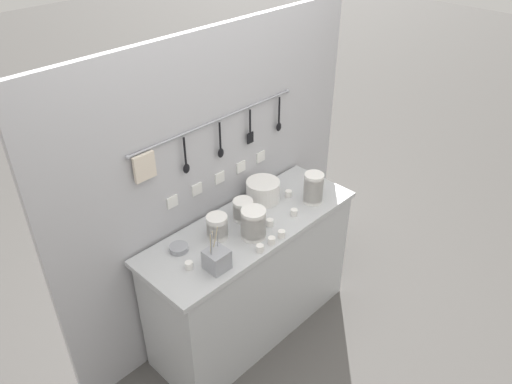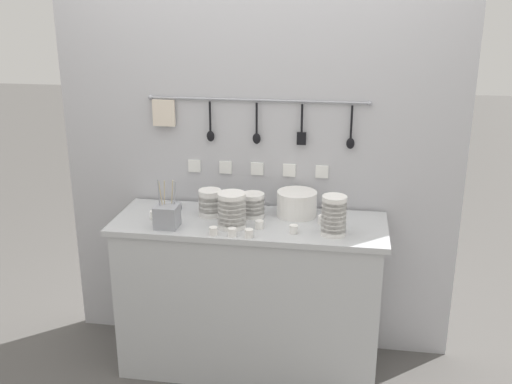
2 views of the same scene
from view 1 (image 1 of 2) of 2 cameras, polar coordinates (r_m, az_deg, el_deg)
name	(u,v)px [view 1 (image 1 of 2)]	position (r m, az deg, el deg)	size (l,w,h in m)	color
ground_plane	(252,324)	(3.59, -0.50, -14.89)	(20.00, 20.00, 0.00)	#514F4C
counter	(251,278)	(3.27, -0.54, -9.77)	(1.44, 0.51, 0.88)	#B7BABC
back_wall	(218,189)	(3.10, -4.42, 0.37)	(2.24, 0.08, 1.99)	#B2B2B7
bowl_stack_tall_left	(253,223)	(2.84, -0.29, -3.62)	(0.14, 0.14, 0.18)	white
bowl_stack_wide_centre	(217,227)	(2.86, -4.46, -3.98)	(0.12, 0.12, 0.15)	white
bowl_stack_nested_right	(243,210)	(3.00, -1.49, -2.02)	(0.12, 0.12, 0.13)	white
bowl_stack_back_corner	(313,188)	(3.15, 6.58, 0.45)	(0.12, 0.12, 0.20)	white
plate_stack	(263,191)	(3.16, 0.80, 0.15)	(0.21, 0.21, 0.13)	white
steel_mixing_bowl	(179,248)	(2.82, -8.81, -6.36)	(0.11, 0.11, 0.03)	#93969E
cutlery_caddy	(217,259)	(2.66, -4.51, -7.68)	(0.12, 0.12, 0.26)	#93969E
cup_back_left	(282,234)	(2.88, 2.93, -4.81)	(0.04, 0.04, 0.04)	white
cup_beside_plates	(270,222)	(2.97, 1.59, -3.50)	(0.04, 0.04, 0.04)	white
cup_front_right	(272,241)	(2.83, 1.79, -5.57)	(0.04, 0.04, 0.04)	white
cup_edge_near	(260,248)	(2.78, 0.46, -6.45)	(0.04, 0.04, 0.04)	white
cup_edge_far	(294,212)	(3.06, 4.36, -2.33)	(0.04, 0.04, 0.04)	white
cup_by_caddy	(189,265)	(2.70, -7.67, -8.30)	(0.04, 0.04, 0.04)	white
cup_back_right	(289,194)	(3.23, 3.74, -0.18)	(0.04, 0.04, 0.04)	white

